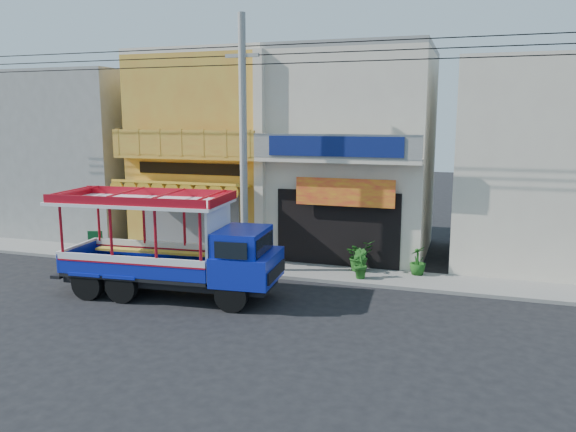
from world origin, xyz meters
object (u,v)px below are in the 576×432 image
object	(u,v)px
green_sign	(96,244)
potted_plant_a	(359,255)
potted_plant_c	(418,261)
songthaew_truck	(184,248)
potted_plant_b	(360,264)
utility_pole	(247,132)

from	to	relation	value
green_sign	potted_plant_a	size ratio (longest dim) A/B	0.82
potted_plant_c	potted_plant_a	bearing A→B (deg)	-60.58
songthaew_truck	green_sign	bearing A→B (deg)	148.91
potted_plant_c	potted_plant_b	bearing A→B (deg)	-33.69
green_sign	potted_plant_b	size ratio (longest dim) A/B	0.91
potted_plant_a	potted_plant_c	distance (m)	2.06
green_sign	potted_plant_b	xyz separation A→B (m)	(10.84, -0.21, 0.12)
green_sign	potted_plant_b	bearing A→B (deg)	-1.09
green_sign	potted_plant_a	distance (m)	10.66
potted_plant_b	potted_plant_c	xyz separation A→B (m)	(1.85, 1.05, -0.00)
green_sign	potted_plant_b	world-z (taller)	potted_plant_b
utility_pole	potted_plant_b	bearing A→B (deg)	4.13
songthaew_truck	potted_plant_b	size ratio (longest dim) A/B	7.12
potted_plant_b	potted_plant_a	bearing A→B (deg)	-32.08
potted_plant_a	green_sign	bearing A→B (deg)	134.58
utility_pole	potted_plant_a	size ratio (longest dim) A/B	25.13
utility_pole	potted_plant_b	xyz separation A→B (m)	(3.97, 0.29, -4.41)
potted_plant_b	potted_plant_c	world-z (taller)	potted_plant_b
green_sign	songthaew_truck	bearing A→B (deg)	-31.09
potted_plant_a	potted_plant_b	size ratio (longest dim) A/B	1.11
green_sign	potted_plant_c	bearing A→B (deg)	3.82
potted_plant_a	potted_plant_c	xyz separation A→B (m)	(2.06, 0.10, -0.06)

